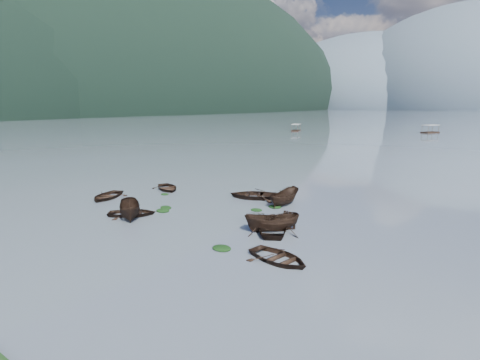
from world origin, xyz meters
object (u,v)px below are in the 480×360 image
Objects in this scene: rowboat_0 at (107,198)px; pontoon_centre at (430,133)px; rowboat_3 at (273,229)px; pontoon_left at (296,131)px.

pontoon_centre is at bearing 62.68° from rowboat_0.
rowboat_3 is 0.78× the size of pontoon_centre.
rowboat_3 is at bearing -62.18° from pontoon_centre.
pontoon_left is at bearing -95.46° from rowboat_3.
pontoon_centre is (9.88, 112.35, 0.00)m from rowboat_0.
pontoon_centre is at bearing 7.16° from pontoon_left.
pontoon_left is (-46.59, 93.26, 0.00)m from rowboat_3.
rowboat_0 is 112.79m from pontoon_centre.
pontoon_centre reaches higher than rowboat_3.
rowboat_3 is 0.83× the size of pontoon_left.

